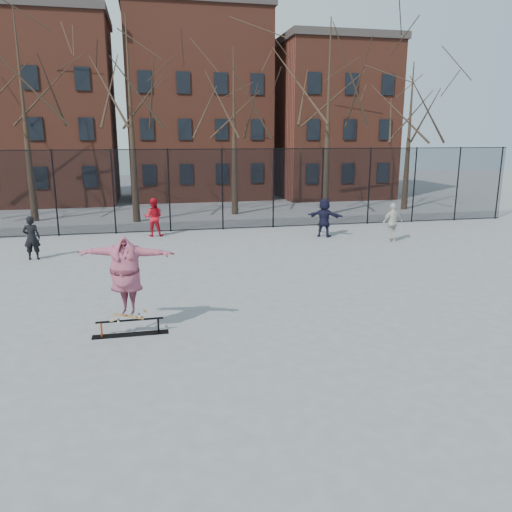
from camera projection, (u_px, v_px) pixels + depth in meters
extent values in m
plane|color=slate|center=(253.00, 324.00, 12.49)|extent=(100.00, 100.00, 0.00)
cube|color=black|center=(131.00, 334.00, 11.83)|extent=(1.77, 0.27, 0.01)
cylinder|color=#C53E0B|center=(101.00, 330.00, 11.65)|extent=(0.05, 0.05, 0.36)
cylinder|color=black|center=(158.00, 325.00, 11.92)|extent=(0.05, 0.05, 0.36)
cylinder|color=black|center=(130.00, 320.00, 11.75)|extent=(1.56, 0.05, 0.05)
imported|color=#6D3D99|center=(126.00, 278.00, 11.50)|extent=(2.35, 1.17, 1.84)
imported|color=black|center=(32.00, 238.00, 18.81)|extent=(0.62, 0.42, 1.68)
imported|color=red|center=(154.00, 217.00, 23.22)|extent=(0.97, 0.81, 1.78)
imported|color=beige|center=(392.00, 222.00, 22.00)|extent=(1.06, 0.56, 1.72)
imported|color=black|center=(324.00, 218.00, 23.08)|extent=(1.68, 1.36, 1.79)
cylinder|color=black|center=(55.00, 193.00, 23.00)|extent=(0.07, 0.07, 4.00)
cylinder|color=black|center=(113.00, 192.00, 23.54)|extent=(0.07, 0.07, 4.00)
cylinder|color=black|center=(169.00, 191.00, 24.07)|extent=(0.07, 0.07, 4.00)
cylinder|color=black|center=(222.00, 190.00, 24.61)|extent=(0.07, 0.07, 4.00)
cylinder|color=black|center=(273.00, 188.00, 25.14)|extent=(0.07, 0.07, 4.00)
cylinder|color=black|center=(322.00, 187.00, 25.68)|extent=(0.07, 0.07, 4.00)
cylinder|color=black|center=(369.00, 186.00, 26.22)|extent=(0.07, 0.07, 4.00)
cylinder|color=black|center=(414.00, 185.00, 26.75)|extent=(0.07, 0.07, 4.00)
cylinder|color=black|center=(457.00, 184.00, 27.29)|extent=(0.07, 0.07, 4.00)
cylinder|color=black|center=(499.00, 183.00, 27.83)|extent=(0.07, 0.07, 4.00)
cube|color=black|center=(198.00, 190.00, 24.36)|extent=(34.00, 0.01, 4.00)
cylinder|color=black|center=(197.00, 149.00, 23.90)|extent=(34.00, 0.04, 0.04)
cone|color=black|center=(33.00, 179.00, 27.09)|extent=(0.40, 0.40, 4.62)
cone|color=black|center=(136.00, 179.00, 26.99)|extent=(0.40, 0.40, 4.62)
cone|color=black|center=(232.00, 175.00, 29.36)|extent=(0.40, 0.40, 4.62)
cone|color=black|center=(328.00, 175.00, 29.26)|extent=(0.40, 0.40, 4.62)
cone|color=black|center=(403.00, 172.00, 31.63)|extent=(0.40, 0.40, 4.62)
cube|color=brown|center=(45.00, 114.00, 33.91)|extent=(9.00, 7.00, 12.00)
cube|color=brown|center=(199.00, 108.00, 35.96)|extent=(10.00, 7.00, 13.00)
cube|color=brown|center=(329.00, 123.00, 38.25)|extent=(8.00, 7.00, 11.00)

